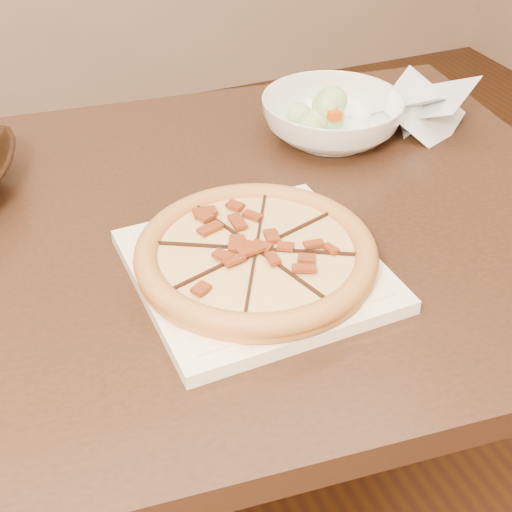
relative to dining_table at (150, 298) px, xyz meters
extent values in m
cube|color=#361D16|center=(0.00, 0.00, 0.09)|extent=(1.36, 0.95, 0.04)
cylinder|color=#361D16|center=(0.56, 0.33, -0.28)|extent=(0.07, 0.07, 0.71)
cube|color=white|center=(0.10, -0.14, 0.12)|extent=(0.29, 0.29, 0.02)
cube|color=white|center=(0.10, -0.14, 0.13)|extent=(0.25, 0.25, 0.00)
cylinder|color=#E1984E|center=(0.10, -0.14, 0.14)|extent=(0.29, 0.29, 0.01)
torus|color=#E1984E|center=(0.10, -0.14, 0.15)|extent=(0.29, 0.29, 0.03)
cylinder|color=#F5D293|center=(0.10, -0.14, 0.15)|extent=(0.23, 0.23, 0.01)
cube|color=black|center=(0.10, -0.14, 0.15)|extent=(0.08, 0.27, 0.01)
cube|color=black|center=(0.10, -0.14, 0.15)|extent=(0.25, 0.14, 0.01)
cube|color=black|center=(0.10, -0.14, 0.15)|extent=(0.27, 0.08, 0.01)
cube|color=black|center=(0.10, -0.14, 0.15)|extent=(0.14, 0.25, 0.01)
cube|color=brown|center=(0.12, -0.14, 0.16)|extent=(0.03, 0.02, 0.00)
cube|color=brown|center=(0.14, -0.12, 0.16)|extent=(0.03, 0.02, 0.00)
cube|color=brown|center=(0.15, -0.09, 0.16)|extent=(0.03, 0.03, 0.00)
cube|color=brown|center=(0.11, -0.12, 0.16)|extent=(0.02, 0.03, 0.00)
cube|color=brown|center=(0.11, -0.09, 0.16)|extent=(0.02, 0.03, 0.00)
cube|color=brown|center=(0.09, -0.06, 0.16)|extent=(0.02, 0.03, 0.00)
cube|color=brown|center=(0.08, -0.11, 0.16)|extent=(0.02, 0.03, 0.00)
cube|color=brown|center=(0.06, -0.10, 0.16)|extent=(0.03, 0.03, 0.00)
cube|color=brown|center=(0.02, -0.10, 0.16)|extent=(0.03, 0.02, 0.00)
cube|color=brown|center=(0.06, -0.14, 0.16)|extent=(0.03, 0.02, 0.00)
cube|color=brown|center=(0.03, -0.15, 0.16)|extent=(0.03, 0.02, 0.00)
cube|color=brown|center=(0.08, -0.15, 0.16)|extent=(0.03, 0.02, 0.00)
cube|color=brown|center=(0.06, -0.18, 0.16)|extent=(0.03, 0.03, 0.00)
cube|color=brown|center=(0.06, -0.21, 0.16)|extent=(0.02, 0.03, 0.00)
cube|color=brown|center=(0.10, -0.18, 0.16)|extent=(0.02, 0.03, 0.00)
cube|color=brown|center=(0.11, -0.20, 0.16)|extent=(0.02, 0.02, 0.00)
cube|color=brown|center=(0.13, -0.23, 0.16)|extent=(0.02, 0.03, 0.00)
cube|color=brown|center=(0.13, -0.18, 0.16)|extent=(0.03, 0.03, 0.00)
cube|color=brown|center=(0.16, -0.18, 0.16)|extent=(0.03, 0.03, 0.00)
cube|color=brown|center=(0.12, -0.15, 0.16)|extent=(0.03, 0.02, 0.00)
cube|color=brown|center=(0.15, -0.14, 0.16)|extent=(0.02, 0.01, 0.00)
imported|color=white|center=(0.35, 0.14, 0.15)|extent=(0.25, 0.25, 0.07)
sphere|color=#B0E182|center=(0.35, 0.14, 0.20)|extent=(0.04, 0.04, 0.04)
sphere|color=#B0E182|center=(0.37, 0.15, 0.20)|extent=(0.04, 0.04, 0.04)
sphere|color=#B0E182|center=(0.36, 0.18, 0.20)|extent=(0.04, 0.04, 0.04)
sphere|color=#B0E182|center=(0.35, 0.15, 0.20)|extent=(0.04, 0.04, 0.04)
sphere|color=#B0E182|center=(0.32, 0.15, 0.20)|extent=(0.04, 0.04, 0.04)
sphere|color=#B0E182|center=(0.35, 0.14, 0.20)|extent=(0.04, 0.04, 0.04)
sphere|color=#B0E182|center=(0.34, 0.12, 0.20)|extent=(0.04, 0.04, 0.04)
sphere|color=#B0E182|center=(0.36, 0.10, 0.20)|extent=(0.04, 0.04, 0.04)
sphere|color=#B0E182|center=(0.36, 0.13, 0.20)|extent=(0.04, 0.04, 0.04)
cube|color=#D54605|center=(0.38, 0.16, 0.19)|extent=(0.02, 0.02, 0.01)
cube|color=#D54605|center=(0.32, 0.15, 0.19)|extent=(0.02, 0.02, 0.01)
cube|color=#D54605|center=(0.36, 0.11, 0.19)|extent=(0.02, 0.02, 0.01)
camera|label=1|loc=(-0.16, -0.77, 0.65)|focal=50.00mm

